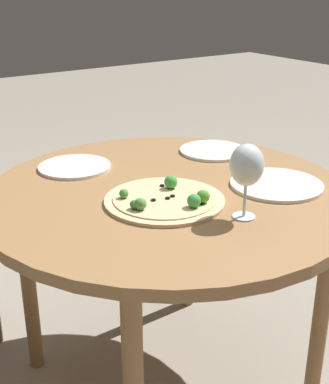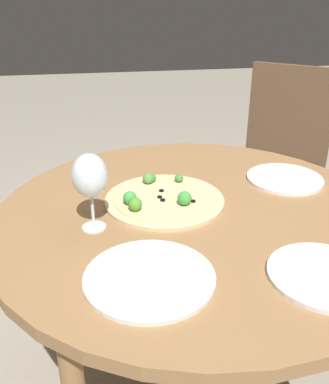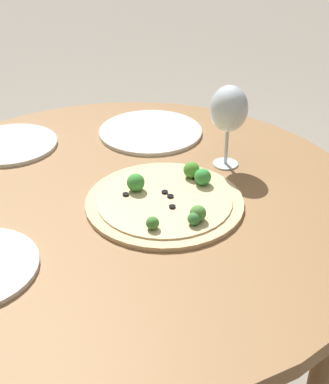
{
  "view_description": "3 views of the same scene",
  "coord_description": "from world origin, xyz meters",
  "px_view_note": "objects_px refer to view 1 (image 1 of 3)",
  "views": [
    {
      "loc": [
        -1.19,
        0.84,
        1.3
      ],
      "look_at": [
        -0.07,
        0.06,
        0.74
      ],
      "focal_mm": 50.0,
      "sensor_mm": 36.0,
      "label": 1
    },
    {
      "loc": [
        -0.25,
        -0.99,
        1.26
      ],
      "look_at": [
        -0.07,
        0.06,
        0.74
      ],
      "focal_mm": 40.0,
      "sensor_mm": 36.0,
      "label": 2
    },
    {
      "loc": [
        0.27,
        0.96,
        1.32
      ],
      "look_at": [
        -0.07,
        0.06,
        0.74
      ],
      "focal_mm": 50.0,
      "sensor_mm": 36.0,
      "label": 3
    }
  ],
  "objects_px": {
    "wine_glass": "(247,166)",
    "plate_near": "(213,151)",
    "plate_far": "(276,184)",
    "plate_side": "(75,167)",
    "pizza": "(166,199)"
  },
  "relations": [
    {
      "from": "wine_glass",
      "to": "plate_near",
      "type": "height_order",
      "value": "wine_glass"
    },
    {
      "from": "wine_glass",
      "to": "plate_near",
      "type": "bearing_deg",
      "value": -31.28
    },
    {
      "from": "plate_near",
      "to": "plate_far",
      "type": "bearing_deg",
      "value": 171.37
    },
    {
      "from": "wine_glass",
      "to": "plate_side",
      "type": "relative_size",
      "value": 0.85
    },
    {
      "from": "pizza",
      "to": "wine_glass",
      "type": "xyz_separation_m",
      "value": [
        -0.2,
        -0.11,
        0.13
      ]
    },
    {
      "from": "plate_near",
      "to": "plate_side",
      "type": "relative_size",
      "value": 1.01
    },
    {
      "from": "wine_glass",
      "to": "plate_far",
      "type": "height_order",
      "value": "wine_glass"
    },
    {
      "from": "plate_near",
      "to": "plate_far",
      "type": "xyz_separation_m",
      "value": [
        -0.36,
        0.05,
        0.0
      ]
    },
    {
      "from": "pizza",
      "to": "plate_far",
      "type": "bearing_deg",
      "value": -104.11
    },
    {
      "from": "pizza",
      "to": "plate_near",
      "type": "relative_size",
      "value": 1.41
    },
    {
      "from": "pizza",
      "to": "wine_glass",
      "type": "bearing_deg",
      "value": -150.13
    },
    {
      "from": "wine_glass",
      "to": "plate_side",
      "type": "bearing_deg",
      "value": 18.05
    },
    {
      "from": "plate_far",
      "to": "plate_side",
      "type": "relative_size",
      "value": 1.17
    },
    {
      "from": "plate_side",
      "to": "pizza",
      "type": "bearing_deg",
      "value": -168.43
    },
    {
      "from": "plate_far",
      "to": "plate_side",
      "type": "bearing_deg",
      "value": 41.13
    }
  ]
}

